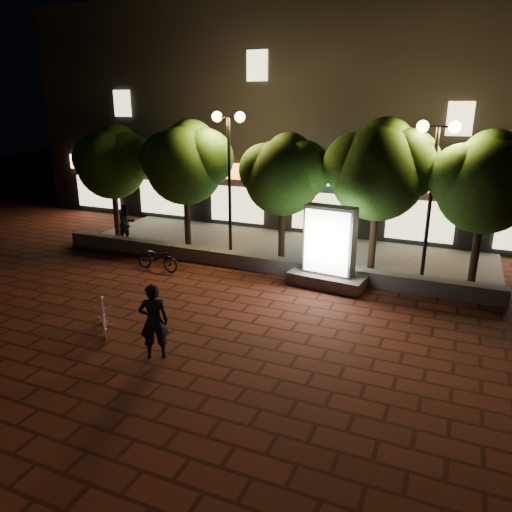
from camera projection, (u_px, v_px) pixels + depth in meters
The scene contains 16 objects.
ground at pixel (197, 313), 13.32m from camera, with size 80.00×80.00×0.00m, color #502119.
retaining_wall at pixel (254, 262), 16.73m from camera, with size 16.00×0.45×0.50m, color slate.
sidewalk at pixel (279, 248), 18.98m from camera, with size 16.00×5.00×0.08m, color slate.
building_block at pixel (328, 114), 23.13m from camera, with size 28.00×8.12×11.30m.
tree_far_left at pixel (113, 160), 19.69m from camera, with size 3.36×2.80×4.63m.
tree_left at pixel (187, 160), 18.32m from camera, with size 3.60×3.00×4.89m.
tree_mid at pixel (285, 172), 16.89m from camera, with size 3.24×2.70×4.50m.
tree_right at pixel (381, 167), 15.54m from camera, with size 3.72×3.10×5.07m.
tree_far_right at pixel (488, 179), 14.39m from camera, with size 3.48×2.90×4.76m.
street_lamp_left at pixel (229, 147), 17.18m from camera, with size 1.26×0.36×5.18m.
street_lamp_right at pixel (435, 160), 14.59m from camera, with size 1.26×0.36×4.98m.
ad_kiosk at pixel (329, 254), 15.00m from camera, with size 2.49×1.43×2.58m.
scooter_pink at pixel (104, 316), 12.07m from camera, with size 0.41×1.46×0.88m, color #DD96CD.
rider at pixel (154, 321), 10.76m from camera, with size 0.66×0.43×1.80m, color black.
scooter_parked at pixel (157, 258), 16.56m from camera, with size 0.59×1.70×0.89m, color black.
pedestrian at pixel (127, 224), 19.41m from camera, with size 0.77×0.60×1.59m, color black.
Camera 1 is at (6.34, -10.53, 5.61)m, focal length 33.62 mm.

